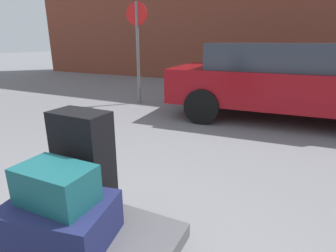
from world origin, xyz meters
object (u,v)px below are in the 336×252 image
luggage_cart (84,244)px  suitcase_black_front_left (84,161)px  suitcase_navy_front_right (61,221)px  duffel_bag_teal_topmost_pile (56,185)px  parked_car (286,80)px  no_parking_sign (138,43)px

luggage_cart → suitcase_black_front_left: (-0.17, 0.24, 0.42)m
luggage_cart → suitcase_navy_front_right: (-0.08, -0.08, 0.20)m
luggage_cart → suitcase_black_front_left: 0.52m
suitcase_black_front_left → duffel_bag_teal_topmost_pile: size_ratio=1.63×
duffel_bag_teal_topmost_pile → parked_car: 4.69m
duffel_bag_teal_topmost_pile → suitcase_black_front_left: bearing=105.9°
parked_car → no_parking_sign: 3.29m
duffel_bag_teal_topmost_pile → suitcase_navy_front_right: bearing=115.9°
suitcase_black_front_left → luggage_cart: bearing=-54.1°
no_parking_sign → suitcase_navy_front_right: bearing=-63.4°
no_parking_sign → suitcase_black_front_left: bearing=-62.7°
duffel_bag_teal_topmost_pile → no_parking_sign: no_parking_sign is taller
suitcase_navy_front_right → no_parking_sign: no_parking_sign is taller
suitcase_black_front_left → no_parking_sign: size_ratio=0.31×
luggage_cart → parked_car: 4.62m
luggage_cart → parked_car: size_ratio=0.25×
no_parking_sign → duffel_bag_teal_topmost_pile: bearing=-63.4°
suitcase_navy_front_right → parked_car: (0.91, 4.60, 0.29)m
suitcase_navy_front_right → no_parking_sign: 5.24m
luggage_cart → duffel_bag_teal_topmost_pile: (-0.08, -0.08, 0.44)m
suitcase_black_front_left → parked_car: bearing=77.5°
suitcase_black_front_left → duffel_bag_teal_topmost_pile: 0.34m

